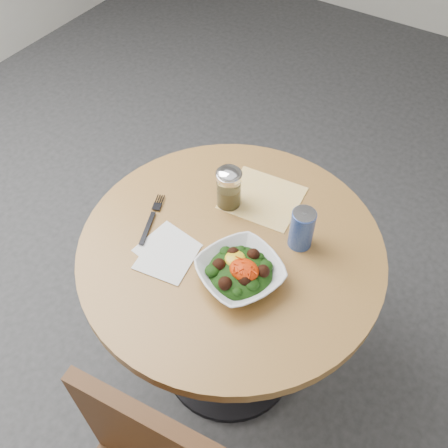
{
  "coord_description": "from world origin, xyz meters",
  "views": [
    {
      "loc": [
        0.47,
        -0.76,
        1.9
      ],
      "look_at": [
        -0.03,
        0.01,
        0.81
      ],
      "focal_mm": 40.0,
      "sensor_mm": 36.0,
      "label": 1
    }
  ],
  "objects": [
    {
      "name": "cloth_napkin",
      "position": [
        -0.02,
        0.21,
        0.75
      ],
      "size": [
        0.25,
        0.24,
        0.0
      ],
      "primitive_type": "cube",
      "rotation": [
        0.0,
        0.0,
        0.11
      ],
      "color": "orange",
      "rests_on": "table"
    },
    {
      "name": "ground",
      "position": [
        0.0,
        0.0,
        0.0
      ],
      "size": [
        6.0,
        6.0,
        0.0
      ],
      "primitive_type": "plane",
      "color": "#2C2C2E",
      "rests_on": "ground"
    },
    {
      "name": "spice_shaker",
      "position": [
        -0.1,
        0.14,
        0.82
      ],
      "size": [
        0.08,
        0.08,
        0.14
      ],
      "color": "silver",
      "rests_on": "table"
    },
    {
      "name": "paper_napkins",
      "position": [
        -0.14,
        -0.12,
        0.75
      ],
      "size": [
        0.19,
        0.2,
        0.0
      ],
      "color": "silver",
      "rests_on": "table"
    },
    {
      "name": "fork",
      "position": [
        -0.26,
        -0.04,
        0.76
      ],
      "size": [
        0.09,
        0.2,
        0.0
      ],
      "color": "black",
      "rests_on": "table"
    },
    {
      "name": "table",
      "position": [
        0.0,
        0.0,
        0.55
      ],
      "size": [
        0.9,
        0.9,
        0.75
      ],
      "color": "black",
      "rests_on": "ground"
    },
    {
      "name": "beverage_can",
      "position": [
        0.16,
        0.12,
        0.82
      ],
      "size": [
        0.07,
        0.07,
        0.13
      ],
      "color": "navy",
      "rests_on": "table"
    },
    {
      "name": "salad_bowl",
      "position": [
        0.08,
        -0.08,
        0.78
      ],
      "size": [
        0.29,
        0.29,
        0.08
      ],
      "color": "silver",
      "rests_on": "table"
    }
  ]
}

